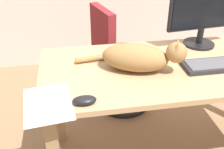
# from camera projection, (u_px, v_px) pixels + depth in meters

# --- Properties ---
(desk) EXTENTS (1.53, 0.69, 0.73)m
(desk) POSITION_uv_depth(u_px,v_px,m) (173.00, 80.00, 1.55)
(desk) COLOR tan
(desk) RESTS_ON ground_plane
(office_chair) EXTENTS (0.50, 0.48, 0.89)m
(office_chair) POSITION_uv_depth(u_px,v_px,m) (118.00, 67.00, 2.20)
(office_chair) COLOR black
(office_chair) RESTS_ON ground_plane
(monitor) EXTENTS (0.48, 0.20, 0.41)m
(monitor) POSITION_uv_depth(u_px,v_px,m) (205.00, 11.00, 1.62)
(monitor) COLOR black
(monitor) RESTS_ON desk
(keyboard) EXTENTS (0.44, 0.15, 0.03)m
(keyboard) POSITION_uv_depth(u_px,v_px,m) (221.00, 64.00, 1.47)
(keyboard) COLOR #232328
(keyboard) RESTS_ON desk
(cat) EXTENTS (0.57, 0.31, 0.20)m
(cat) POSITION_uv_depth(u_px,v_px,m) (139.00, 57.00, 1.41)
(cat) COLOR olive
(cat) RESTS_ON desk
(computer_mouse) EXTENTS (0.11, 0.06, 0.04)m
(computer_mouse) POSITION_uv_depth(u_px,v_px,m) (84.00, 100.00, 1.18)
(computer_mouse) COLOR black
(computer_mouse) RESTS_ON desk
(paper_sheet) EXTENTS (0.24, 0.32, 0.00)m
(paper_sheet) POSITION_uv_depth(u_px,v_px,m) (48.00, 103.00, 1.18)
(paper_sheet) COLOR white
(paper_sheet) RESTS_ON desk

